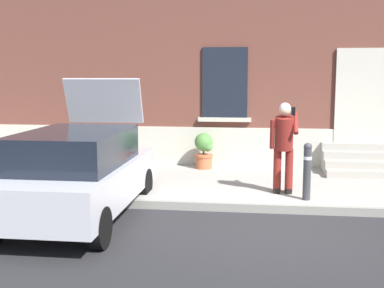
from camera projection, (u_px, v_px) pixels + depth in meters
The scene contains 11 objects.
ground_plane at pixel (274, 229), 7.91m from camera, with size 80.00×80.00×0.00m, color #232326.
sidewalk at pixel (270, 185), 10.65m from camera, with size 24.00×3.60×0.15m, color #99968E.
curb_edge at pixel (272, 209), 8.82m from camera, with size 24.00×0.12×0.15m, color gray.
building_facade at pixel (271, 21), 12.58m from camera, with size 24.00×1.52×7.50m.
entrance_stoop at pixel (361, 162), 11.63m from camera, with size 1.74×1.28×0.64m.
hatchback_car_silver at pixel (78, 172), 8.38m from camera, with size 1.80×4.07×2.34m.
bollard_near_person at pixel (307, 169), 9.06m from camera, with size 0.15×0.15×1.04m.
bollard_far_left at pixel (121, 165), 9.50m from camera, with size 0.15×0.15×1.04m.
person_on_phone at pixel (284, 142), 9.45m from camera, with size 0.51×0.51×1.74m.
planter_charcoal at pixel (103, 149), 12.13m from camera, with size 0.44×0.44×0.86m.
planter_terracotta at pixel (204, 150), 12.09m from camera, with size 0.44×0.44×0.86m.
Camera 1 is at (-0.29, -7.75, 2.43)m, focal length 47.11 mm.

